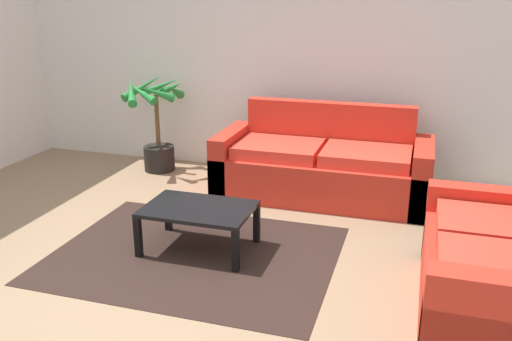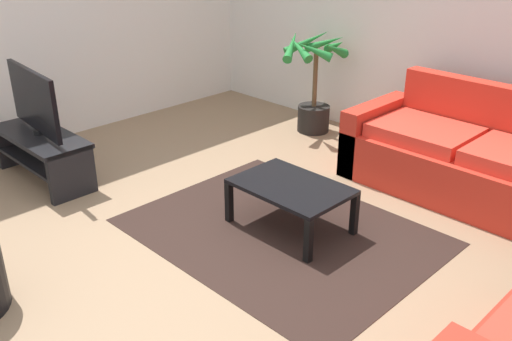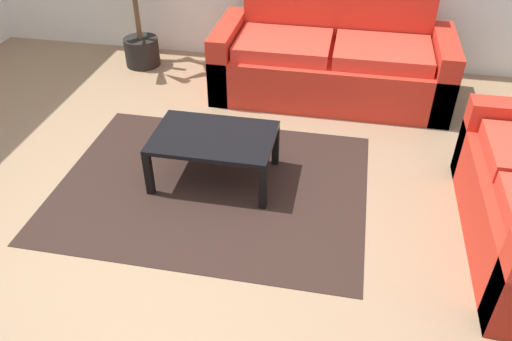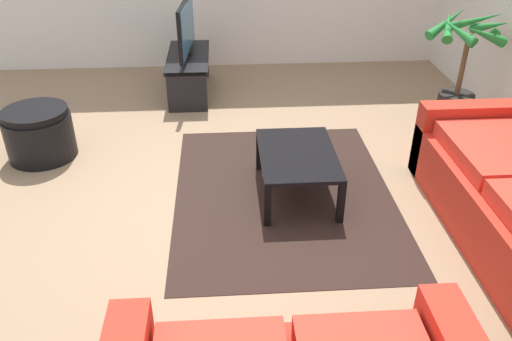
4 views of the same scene
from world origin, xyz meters
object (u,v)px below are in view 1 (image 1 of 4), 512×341
object	(u,v)px
couch_loveseat	(502,273)
couch_main	(322,167)
potted_palm	(156,126)
coffee_table	(198,213)

from	to	relation	value
couch_loveseat	couch_main	bearing A→B (deg)	129.54
couch_main	potted_palm	world-z (taller)	potted_palm
coffee_table	potted_palm	world-z (taller)	potted_palm
couch_loveseat	coffee_table	world-z (taller)	couch_loveseat
couch_main	couch_loveseat	bearing A→B (deg)	-50.46
couch_main	potted_palm	bearing A→B (deg)	172.16
couch_loveseat	potted_palm	xyz separation A→B (m)	(-3.46, 2.07, 0.22)
couch_loveseat	potted_palm	distance (m)	4.04
couch_main	coffee_table	world-z (taller)	couch_main
couch_main	coffee_table	distance (m)	1.66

